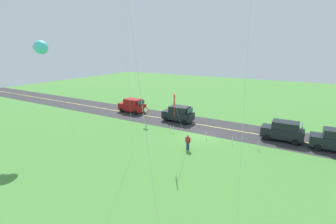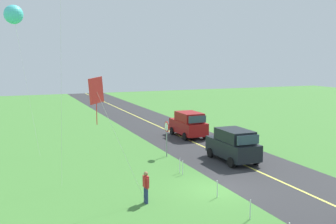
{
  "view_description": "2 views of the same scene",
  "coord_description": "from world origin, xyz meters",
  "px_view_note": "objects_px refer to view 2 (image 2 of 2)",
  "views": [
    {
      "loc": [
        -9.86,
        24.71,
        10.04
      ],
      "look_at": [
        2.36,
        3.51,
        3.45
      ],
      "focal_mm": 25.04,
      "sensor_mm": 36.0,
      "label": 1
    },
    {
      "loc": [
        -18.58,
        10.51,
        7.19
      ],
      "look_at": [
        0.19,
        2.9,
        4.38
      ],
      "focal_mm": 43.24,
      "sensor_mm": 36.0,
      "label": 2
    }
  ],
  "objects_px": {
    "kite_red_low": "(97,93)",
    "car_suv_foreground": "(233,145)",
    "person_adult_near": "(146,186)",
    "car_parked_east_near": "(188,124)",
    "kite_blue_mid": "(13,15)",
    "stop_sign": "(167,132)"
  },
  "relations": [
    {
      "from": "car_suv_foreground",
      "to": "stop_sign",
      "type": "height_order",
      "value": "stop_sign"
    },
    {
      "from": "person_adult_near",
      "to": "kite_blue_mid",
      "type": "distance_m",
      "value": 18.02
    },
    {
      "from": "kite_red_low",
      "to": "car_suv_foreground",
      "type": "bearing_deg",
      "value": -64.6
    },
    {
      "from": "car_parked_east_near",
      "to": "kite_red_low",
      "type": "height_order",
      "value": "kite_red_low"
    },
    {
      "from": "stop_sign",
      "to": "person_adult_near",
      "type": "relative_size",
      "value": 1.6
    },
    {
      "from": "car_parked_east_near",
      "to": "kite_blue_mid",
      "type": "xyz_separation_m",
      "value": [
        0.26,
        14.18,
        9.06
      ]
    },
    {
      "from": "car_suv_foreground",
      "to": "kite_blue_mid",
      "type": "height_order",
      "value": "kite_blue_mid"
    },
    {
      "from": "car_suv_foreground",
      "to": "person_adult_near",
      "type": "height_order",
      "value": "car_suv_foreground"
    },
    {
      "from": "car_parked_east_near",
      "to": "stop_sign",
      "type": "distance_m",
      "value": 7.43
    },
    {
      "from": "car_suv_foreground",
      "to": "kite_red_low",
      "type": "xyz_separation_m",
      "value": [
        -4.93,
        10.39,
        4.35
      ]
    },
    {
      "from": "car_suv_foreground",
      "to": "kite_blue_mid",
      "type": "bearing_deg",
      "value": 55.81
    },
    {
      "from": "person_adult_near",
      "to": "kite_blue_mid",
      "type": "bearing_deg",
      "value": 103.61
    },
    {
      "from": "person_adult_near",
      "to": "stop_sign",
      "type": "bearing_deg",
      "value": 55.43
    },
    {
      "from": "person_adult_near",
      "to": "kite_red_low",
      "type": "xyz_separation_m",
      "value": [
        0.39,
        2.23,
        4.64
      ]
    },
    {
      "from": "kite_blue_mid",
      "to": "car_suv_foreground",
      "type": "bearing_deg",
      "value": -124.19
    },
    {
      "from": "car_suv_foreground",
      "to": "stop_sign",
      "type": "bearing_deg",
      "value": 51.51
    },
    {
      "from": "car_parked_east_near",
      "to": "kite_blue_mid",
      "type": "relative_size",
      "value": 0.4
    },
    {
      "from": "car_suv_foreground",
      "to": "kite_blue_mid",
      "type": "relative_size",
      "value": 0.4
    },
    {
      "from": "kite_red_low",
      "to": "kite_blue_mid",
      "type": "height_order",
      "value": "kite_blue_mid"
    },
    {
      "from": "stop_sign",
      "to": "kite_blue_mid",
      "type": "xyz_separation_m",
      "value": [
        6.17,
        9.71,
        8.41
      ]
    },
    {
      "from": "stop_sign",
      "to": "kite_red_low",
      "type": "relative_size",
      "value": 0.41
    },
    {
      "from": "kite_red_low",
      "to": "kite_blue_mid",
      "type": "xyz_separation_m",
      "value": [
        14.07,
        3.05,
        4.71
      ]
    }
  ]
}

